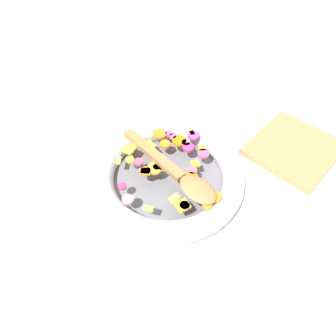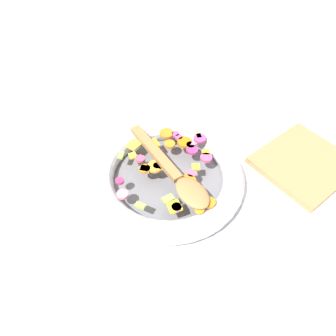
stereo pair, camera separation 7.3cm
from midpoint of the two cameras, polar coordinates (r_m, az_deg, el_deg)
ground_plane at (r=0.77m, az=-2.72°, el=-2.61°), size 4.00×4.00×0.00m
skillet at (r=0.75m, az=-2.78°, el=-1.56°), size 0.35×0.35×0.05m
chopped_vegetables at (r=0.74m, az=-2.44°, el=0.92°), size 0.27×0.26×0.01m
wooden_spoon at (r=0.70m, az=-1.40°, el=-0.81°), size 0.07×0.28×0.01m
cutting_board at (r=0.87m, az=18.91°, el=3.06°), size 0.21×0.19×0.02m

